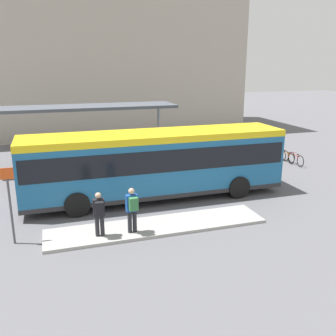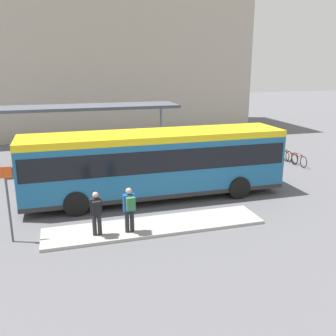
{
  "view_description": "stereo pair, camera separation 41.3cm",
  "coord_description": "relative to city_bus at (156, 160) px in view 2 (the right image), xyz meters",
  "views": [
    {
      "loc": [
        -4.6,
        -16.23,
        6.19
      ],
      "look_at": [
        0.61,
        0.0,
        1.43
      ],
      "focal_mm": 40.0,
      "sensor_mm": 36.0,
      "label": 1
    },
    {
      "loc": [
        -4.21,
        -16.35,
        6.19
      ],
      "look_at": [
        0.61,
        0.0,
        1.43
      ],
      "focal_mm": 40.0,
      "sensor_mm": 36.0,
      "label": 2
    }
  ],
  "objects": [
    {
      "name": "station_shelter",
      "position": [
        -2.82,
        7.01,
        1.74
      ],
      "size": [
        11.79,
        2.74,
        3.74
      ],
      "color": "#4C515B",
      "rests_on": "ground_plane"
    },
    {
      "name": "bicycle_red",
      "position": [
        10.1,
        3.12,
        -1.48
      ],
      "size": [
        0.48,
        1.72,
        0.74
      ],
      "rotation": [
        0.0,
        0.0,
        1.5
      ],
      "color": "black",
      "rests_on": "ground_plane"
    },
    {
      "name": "pedestrian_waiting",
      "position": [
        -1.95,
        -3.66,
        -0.74
      ],
      "size": [
        0.44,
        0.47,
        1.73
      ],
      "rotation": [
        0.0,
        0.0,
        1.67
      ],
      "color": "#232328",
      "rests_on": "curb_island"
    },
    {
      "name": "curb_island",
      "position": [
        -0.89,
        -3.28,
        -1.79
      ],
      "size": [
        8.57,
        1.8,
        0.12
      ],
      "color": "#9E9E99",
      "rests_on": "ground_plane"
    },
    {
      "name": "potted_planter_near_shelter",
      "position": [
        -1.2,
        4.38,
        -1.09
      ],
      "size": [
        1.02,
        1.02,
        1.48
      ],
      "color": "slate",
      "rests_on": "ground_plane"
    },
    {
      "name": "station_building",
      "position": [
        -1.64,
        20.55,
        6.45
      ],
      "size": [
        29.2,
        10.66,
        16.59
      ],
      "color": "#B2A899",
      "rests_on": "ground_plane"
    },
    {
      "name": "bicycle_green",
      "position": [
        10.04,
        4.63,
        -1.48
      ],
      "size": [
        0.48,
        1.72,
        0.74
      ],
      "rotation": [
        0.0,
        0.0,
        1.53
      ],
      "color": "black",
      "rests_on": "ground_plane"
    },
    {
      "name": "pedestrian_companion",
      "position": [
        -3.15,
        -3.6,
        -0.78
      ],
      "size": [
        0.41,
        0.42,
        1.67
      ],
      "rotation": [
        0.0,
        0.0,
        1.56
      ],
      "color": "#232328",
      "rests_on": "curb_island"
    },
    {
      "name": "platform_sign",
      "position": [
        -6.11,
        -3.0,
        -0.29
      ],
      "size": [
        0.44,
        0.08,
        2.8
      ],
      "color": "#4C4C51",
      "rests_on": "ground_plane"
    },
    {
      "name": "city_bus",
      "position": [
        0.0,
        0.0,
        0.0
      ],
      "size": [
        12.14,
        2.69,
        3.17
      ],
      "rotation": [
        0.0,
        0.0,
        -0.0
      ],
      "color": "#1E6093",
      "rests_on": "ground_plane"
    },
    {
      "name": "bicycle_orange",
      "position": [
        9.96,
        3.87,
        -1.5
      ],
      "size": [
        0.48,
        1.61,
        0.7
      ],
      "rotation": [
        0.0,
        0.0,
        1.56
      ],
      "color": "black",
      "rests_on": "ground_plane"
    },
    {
      "name": "bicycle_black",
      "position": [
        9.77,
        5.38,
        -1.47
      ],
      "size": [
        0.48,
        1.79,
        0.77
      ],
      "rotation": [
        0.0,
        0.0,
        -1.52
      ],
      "color": "black",
      "rests_on": "ground_plane"
    },
    {
      "name": "ground_plane",
      "position": [
        -0.01,
        0.0,
        -1.85
      ],
      "size": [
        120.0,
        120.0,
        0.0
      ],
      "primitive_type": "plane",
      "color": "#5B5B60"
    }
  ]
}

